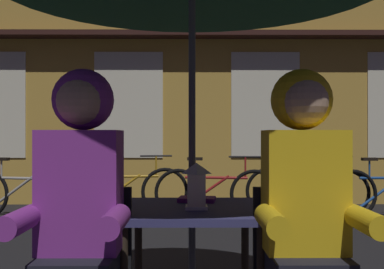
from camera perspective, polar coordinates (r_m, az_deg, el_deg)
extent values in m
cube|color=navy|center=(2.43, 0.00, -9.24)|extent=(0.72, 0.72, 0.04)
cylinder|color=#2D2319|center=(2.83, -6.57, -15.61)|extent=(0.04, 0.04, 0.70)
cylinder|color=#2D2319|center=(2.83, 6.49, -15.59)|extent=(0.04, 0.04, 0.70)
cylinder|color=#4C4C51|center=(2.40, 0.00, 0.30)|extent=(0.04, 0.04, 2.25)
cube|color=white|center=(2.36, 0.54, -8.87)|extent=(0.11, 0.11, 0.02)
cube|color=white|center=(2.35, 0.54, -6.75)|extent=(0.09, 0.09, 0.16)
pyramid|color=white|center=(2.34, 0.54, -4.13)|extent=(0.11, 0.11, 0.06)
cube|color=black|center=(2.24, -12.60, -11.64)|extent=(0.40, 0.03, 0.42)
cube|color=black|center=(2.25, 12.65, -11.61)|extent=(0.40, 0.03, 0.42)
cube|color=purple|center=(2.07, -13.46, -6.71)|extent=(0.34, 0.22, 0.52)
cylinder|color=purple|center=(1.83, -9.47, -10.41)|extent=(0.09, 0.30, 0.09)
cylinder|color=purple|center=(1.92, -20.30, -9.92)|extent=(0.09, 0.30, 0.09)
sphere|color=tan|center=(2.06, -13.45, 4.00)|extent=(0.21, 0.21, 0.21)
sphere|color=purple|center=(2.11, -13.14, 4.17)|extent=(0.27, 0.27, 0.27)
cube|color=yellow|center=(2.07, 13.55, -6.69)|extent=(0.34, 0.22, 0.52)
cylinder|color=yellow|center=(1.93, 20.42, -9.87)|extent=(0.09, 0.30, 0.09)
cylinder|color=yellow|center=(1.84, 9.68, -10.39)|extent=(0.09, 0.30, 0.09)
sphere|color=tan|center=(2.06, 13.54, 3.99)|extent=(0.21, 0.21, 0.21)
sphere|color=yellow|center=(2.11, 13.22, 4.16)|extent=(0.27, 0.27, 0.27)
cube|color=gold|center=(8.05, 0.58, 14.21)|extent=(10.00, 0.60, 6.20)
cube|color=#EAE5C6|center=(7.57, -7.75, 3.61)|extent=(1.10, 0.02, 1.70)
cube|color=#EAE5C6|center=(7.60, 8.95, 3.59)|extent=(1.10, 0.02, 1.70)
cube|color=#331914|center=(7.52, 0.64, 12.10)|extent=(9.00, 0.36, 0.08)
torus|color=black|center=(6.34, -16.17, -7.17)|extent=(0.66, 0.18, 0.66)
cylinder|color=#ADA89E|center=(6.56, -20.15, -5.04)|extent=(0.83, 0.20, 0.04)
cylinder|color=#ADA89E|center=(6.64, -21.06, -6.55)|extent=(0.60, 0.15, 0.44)
cylinder|color=#ADA89E|center=(6.70, -22.25, -3.90)|extent=(0.02, 0.02, 0.24)
cube|color=black|center=(6.69, -22.25, -2.79)|extent=(0.21, 0.12, 0.04)
cylinder|color=#ADA89E|center=(6.36, -17.15, -3.93)|extent=(0.02, 0.02, 0.28)
cylinder|color=black|center=(6.35, -17.15, -2.67)|extent=(0.44, 0.11, 0.02)
torus|color=black|center=(6.53, -3.33, -6.96)|extent=(0.66, 0.14, 0.66)
torus|color=black|center=(6.52, -12.36, -6.96)|extent=(0.66, 0.14, 0.66)
cylinder|color=#B78419|center=(6.49, -7.84, -5.10)|extent=(0.83, 0.15, 0.04)
cylinder|color=#B78419|center=(6.50, -8.93, -6.69)|extent=(0.60, 0.12, 0.44)
cylinder|color=#B78419|center=(6.48, -10.37, -4.04)|extent=(0.02, 0.02, 0.24)
cube|color=black|center=(6.47, -10.37, -2.89)|extent=(0.21, 0.11, 0.04)
cylinder|color=#B78419|center=(6.49, -4.41, -3.86)|extent=(0.02, 0.02, 0.28)
cylinder|color=black|center=(6.48, -4.41, -2.62)|extent=(0.44, 0.09, 0.02)
torus|color=black|center=(6.26, 7.66, -7.25)|extent=(0.66, 0.14, 0.66)
torus|color=black|center=(6.34, -1.67, -7.17)|extent=(0.66, 0.14, 0.66)
cylinder|color=maroon|center=(6.26, 2.97, -5.28)|extent=(0.83, 0.14, 0.04)
cylinder|color=maroon|center=(6.29, 1.85, -6.92)|extent=(0.61, 0.11, 0.44)
cylinder|color=maroon|center=(6.27, 0.36, -4.17)|extent=(0.02, 0.02, 0.24)
cube|color=black|center=(6.27, 0.36, -2.98)|extent=(0.21, 0.11, 0.04)
cylinder|color=maroon|center=(6.23, 6.53, -4.01)|extent=(0.02, 0.02, 0.28)
cylinder|color=black|center=(6.22, 6.53, -2.73)|extent=(0.44, 0.08, 0.02)
torus|color=black|center=(6.71, 18.22, -6.77)|extent=(0.66, 0.16, 0.66)
torus|color=black|center=(6.64, 9.42, -6.85)|extent=(0.66, 0.16, 0.66)
cylinder|color=#236B3D|center=(6.63, 13.84, -4.99)|extent=(0.83, 0.18, 0.04)
cylinder|color=#236B3D|center=(6.64, 12.78, -6.55)|extent=(0.60, 0.14, 0.44)
cylinder|color=#236B3D|center=(6.61, 11.36, -3.96)|extent=(0.02, 0.02, 0.24)
cube|color=black|center=(6.60, 11.36, -2.84)|extent=(0.21, 0.11, 0.04)
cylinder|color=#236B3D|center=(6.66, 17.17, -3.76)|extent=(0.02, 0.02, 0.28)
cylinder|color=black|center=(6.66, 17.17, -2.55)|extent=(0.44, 0.10, 0.02)
torus|color=black|center=(6.56, 19.05, -6.93)|extent=(0.66, 0.09, 0.66)
cylinder|color=#1E4C93|center=(6.71, 22.13, -6.48)|extent=(0.61, 0.07, 0.44)
cylinder|color=#1E4C93|center=(6.61, 20.85, -3.95)|extent=(0.02, 0.02, 0.24)
cube|color=black|center=(6.61, 20.85, -2.83)|extent=(0.20, 0.09, 0.04)
cube|color=#661E7A|center=(2.62, 0.59, -7.92)|extent=(0.22, 0.17, 0.02)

